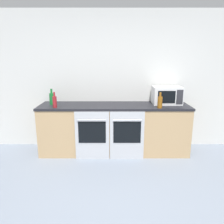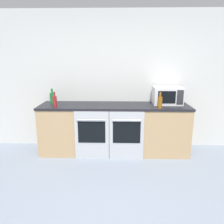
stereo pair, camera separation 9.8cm
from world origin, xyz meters
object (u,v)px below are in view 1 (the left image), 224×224
(oven_right, at_px, (127,135))
(bottle_green, at_px, (52,98))
(microwave, at_px, (167,95))
(oven_left, at_px, (92,135))
(bottle_amber, at_px, (160,102))
(bottle_red, at_px, (55,102))

(oven_right, xyz_separation_m, bottle_green, (-1.36, 0.39, 0.58))
(oven_right, height_order, microwave, microwave)
(oven_left, relative_size, bottle_amber, 3.19)
(oven_right, xyz_separation_m, microwave, (0.75, 0.43, 0.62))
(bottle_red, bearing_deg, microwave, 8.89)
(oven_right, bearing_deg, bottle_amber, 8.76)
(microwave, bearing_deg, oven_right, -149.98)
(oven_right, bearing_deg, bottle_red, 174.31)
(bottle_amber, bearing_deg, microwave, 60.54)
(bottle_green, relative_size, bottle_red, 1.07)
(microwave, relative_size, bottle_green, 1.81)
(bottle_green, bearing_deg, oven_left, -27.10)
(bottle_amber, bearing_deg, oven_left, -175.76)
(oven_right, relative_size, microwave, 1.67)
(oven_right, distance_m, bottle_red, 1.37)
(microwave, height_order, bottle_red, microwave)
(oven_left, height_order, bottle_green, bottle_green)
(oven_right, relative_size, bottle_red, 3.21)
(oven_left, distance_m, bottle_red, 0.87)
(oven_left, distance_m, bottle_green, 1.03)
(bottle_red, bearing_deg, oven_left, -10.89)
(bottle_green, xyz_separation_m, bottle_amber, (1.91, -0.30, -0.01))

